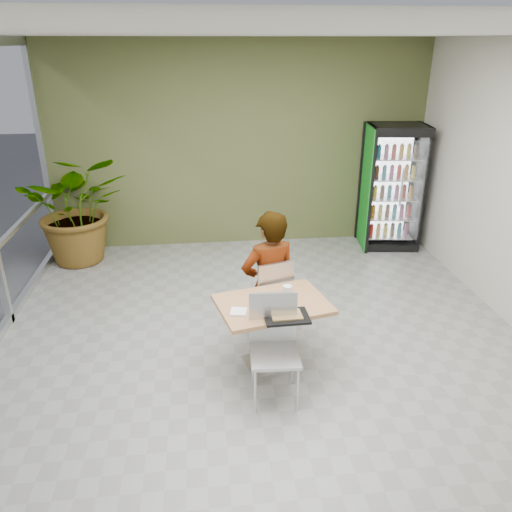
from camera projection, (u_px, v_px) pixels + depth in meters
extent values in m
plane|color=gray|center=(267.00, 362.00, 5.31)|extent=(7.00, 7.00, 0.00)
cube|color=#BB7550|center=(273.00, 304.00, 4.97)|extent=(1.22, 0.98, 0.04)
cylinder|color=silver|center=(272.00, 336.00, 5.12)|extent=(0.11, 0.11, 0.71)
cube|color=silver|center=(272.00, 363.00, 5.25)|extent=(0.62, 0.54, 0.04)
cube|color=silver|center=(268.00, 297.00, 5.69)|extent=(0.53, 0.53, 0.03)
cube|color=silver|center=(276.00, 284.00, 5.42)|extent=(0.42, 0.15, 0.51)
cylinder|color=silver|center=(275.00, 304.00, 6.00)|extent=(0.02, 0.02, 0.46)
cylinder|color=silver|center=(247.00, 310.00, 5.87)|extent=(0.02, 0.02, 0.46)
cylinder|color=silver|center=(289.00, 318.00, 5.69)|extent=(0.02, 0.02, 0.46)
cylinder|color=silver|center=(260.00, 325.00, 5.56)|extent=(0.02, 0.02, 0.46)
cube|color=silver|center=(275.00, 355.00, 4.59)|extent=(0.47, 0.47, 0.03)
cube|color=silver|center=(273.00, 318.00, 4.68)|extent=(0.45, 0.05, 0.54)
cylinder|color=silver|center=(255.00, 391.00, 4.49)|extent=(0.03, 0.03, 0.48)
cylinder|color=silver|center=(298.00, 389.00, 4.52)|extent=(0.03, 0.03, 0.48)
cylinder|color=silver|center=(253.00, 365.00, 4.85)|extent=(0.03, 0.03, 0.48)
cylinder|color=silver|center=(292.00, 364.00, 4.87)|extent=(0.03, 0.03, 0.48)
imported|color=black|center=(269.00, 288.00, 5.59)|extent=(0.76, 0.60, 1.80)
cylinder|color=white|center=(264.00, 302.00, 4.96)|extent=(0.21, 0.21, 0.01)
cylinder|color=white|center=(287.00, 294.00, 4.97)|extent=(0.08, 0.08, 0.15)
cylinder|color=red|center=(287.00, 294.00, 4.98)|extent=(0.09, 0.09, 0.08)
cylinder|color=white|center=(288.00, 286.00, 4.94)|extent=(0.09, 0.09, 0.01)
cube|color=white|center=(239.00, 312.00, 4.77)|extent=(0.18, 0.18, 0.02)
cube|color=black|center=(286.00, 317.00, 4.68)|extent=(0.43, 0.32, 0.02)
cube|color=black|center=(392.00, 187.00, 7.97)|extent=(0.96, 0.79, 1.97)
cube|color=#179A25|center=(365.00, 188.00, 7.93)|extent=(0.10, 0.67, 1.93)
cube|color=silver|center=(400.00, 192.00, 7.66)|extent=(0.70, 0.10, 1.57)
imported|color=#2F6729|center=(78.00, 208.00, 7.45)|extent=(1.65, 1.47, 1.68)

